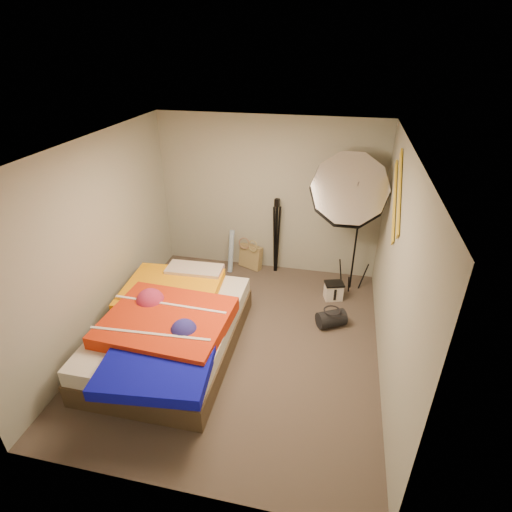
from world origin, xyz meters
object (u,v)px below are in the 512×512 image
(photo_umbrella, at_px, (349,191))
(camera_tripod, at_px, (276,231))
(duffel_bag, at_px, (331,319))
(wrapping_roll, at_px, (231,251))
(camera_case, at_px, (333,291))
(bed, at_px, (170,328))
(tote_bag, at_px, (251,256))

(photo_umbrella, xyz_separation_m, camera_tripod, (-1.05, 0.40, -0.89))
(duffel_bag, relative_size, photo_umbrella, 0.17)
(wrapping_roll, height_order, camera_case, wrapping_roll)
(camera_case, bearing_deg, bed, -157.84)
(bed, height_order, photo_umbrella, photo_umbrella)
(bed, distance_m, camera_tripod, 2.41)
(camera_case, height_order, photo_umbrella, photo_umbrella)
(camera_case, distance_m, bed, 2.48)
(tote_bag, distance_m, camera_case, 1.57)
(tote_bag, xyz_separation_m, wrapping_roll, (-0.29, -0.18, 0.16))
(wrapping_roll, height_order, duffel_bag, wrapping_roll)
(tote_bag, height_order, camera_tripod, camera_tripod)
(tote_bag, xyz_separation_m, camera_tripod, (0.43, -0.03, 0.53))
(tote_bag, distance_m, wrapping_roll, 0.38)
(wrapping_roll, bearing_deg, tote_bag, 31.74)
(duffel_bag, relative_size, bed, 0.15)
(camera_case, distance_m, camera_tripod, 1.32)
(photo_umbrella, relative_size, camera_tripod, 1.77)
(tote_bag, relative_size, camera_case, 1.57)
(duffel_bag, distance_m, camera_tripod, 1.74)
(duffel_bag, bearing_deg, photo_umbrella, 57.22)
(tote_bag, bearing_deg, wrapping_roll, -124.89)
(bed, bearing_deg, duffel_bag, 25.09)
(wrapping_roll, xyz_separation_m, camera_tripod, (0.72, 0.15, 0.38))
(duffel_bag, bearing_deg, camera_case, 61.28)
(duffel_bag, xyz_separation_m, camera_tripod, (-0.99, 1.29, 0.62))
(tote_bag, xyz_separation_m, camera_case, (1.42, -0.66, -0.07))
(bed, bearing_deg, camera_tripod, 66.90)
(camera_case, xyz_separation_m, duffel_bag, (0.00, -0.66, -0.01))
(camera_tripod, bearing_deg, photo_umbrella, -20.71)
(duffel_bag, relative_size, camera_tripod, 0.29)
(wrapping_roll, distance_m, duffel_bag, 2.07)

